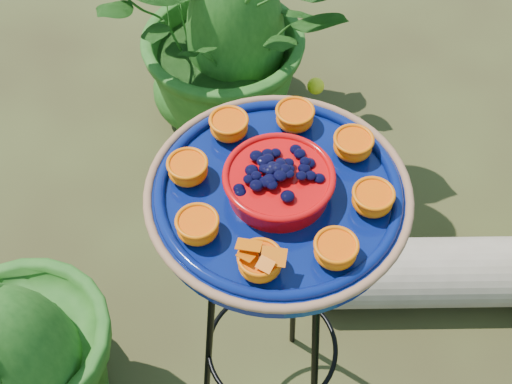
# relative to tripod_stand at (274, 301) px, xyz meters

# --- Properties ---
(ground_plane) EXTENTS (20.00, 20.00, 0.00)m
(ground_plane) POSITION_rel_tripod_stand_xyz_m (0.08, 0.15, -0.48)
(ground_plane) COLOR #312715
(ground_plane) RESTS_ON ground
(tripod_stand) EXTENTS (0.32, 0.33, 0.79)m
(tripod_stand) POSITION_rel_tripod_stand_xyz_m (0.00, 0.00, 0.00)
(tripod_stand) COLOR black
(tripod_stand) RESTS_ON ground
(feeder_dish) EXTENTS (0.45, 0.45, 0.09)m
(feeder_dish) POSITION_rel_tripod_stand_xyz_m (0.00, -0.00, 0.35)
(feeder_dish) COLOR #071558
(feeder_dish) RESTS_ON tripod_stand
(driftwood_log) EXTENTS (0.58, 0.43, 0.19)m
(driftwood_log) POSITION_rel_tripod_stand_xyz_m (0.22, 0.46, -0.39)
(driftwood_log) COLOR tan
(driftwood_log) RESTS_ON ground
(shrub_back_left) EXTENTS (0.90, 0.84, 0.81)m
(shrub_back_left) POSITION_rel_tripod_stand_xyz_m (-0.53, 0.78, -0.07)
(shrub_back_left) COLOR #1C4B14
(shrub_back_left) RESTS_ON ground
(shrub_front_left) EXTENTS (0.52, 0.57, 0.85)m
(shrub_front_left) POSITION_rel_tripod_stand_xyz_m (-0.44, -0.31, -0.05)
(shrub_front_left) COLOR #1C4B14
(shrub_front_left) RESTS_ON ground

